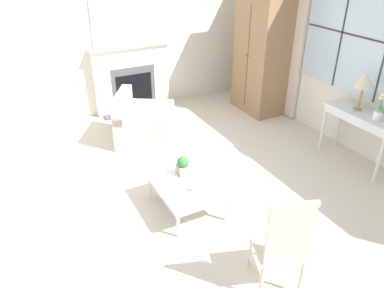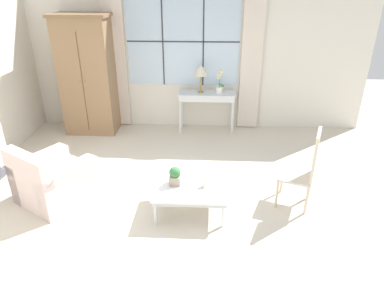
{
  "view_description": "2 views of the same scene",
  "coord_description": "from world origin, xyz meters",
  "px_view_note": "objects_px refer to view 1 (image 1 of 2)",
  "views": [
    {
      "loc": [
        3.63,
        -1.66,
        2.96
      ],
      "look_at": [
        0.14,
        0.16,
        0.79
      ],
      "focal_mm": 35.0,
      "sensor_mm": 36.0,
      "label": 1
    },
    {
      "loc": [
        0.53,
        -3.75,
        2.78
      ],
      "look_at": [
        0.33,
        0.05,
        0.96
      ],
      "focal_mm": 32.0,
      "sensor_mm": 36.0,
      "label": 2
    }
  ],
  "objects_px": {
    "coffee_table": "(186,186)",
    "pillar_candle": "(194,188)",
    "armoire": "(262,52)",
    "table_lamp": "(364,81)",
    "console_table": "(362,119)",
    "potted_plant_small": "(183,165)",
    "armchair_upholstered": "(144,125)",
    "side_chair_wooden": "(283,242)",
    "fireplace": "(132,74)",
    "potted_orchid": "(380,109)"
  },
  "relations": [
    {
      "from": "coffee_table",
      "to": "pillar_candle",
      "type": "height_order",
      "value": "pillar_candle"
    },
    {
      "from": "armoire",
      "to": "table_lamp",
      "type": "relative_size",
      "value": 4.16
    },
    {
      "from": "console_table",
      "to": "potted_plant_small",
      "type": "height_order",
      "value": "console_table"
    },
    {
      "from": "pillar_candle",
      "to": "armchair_upholstered",
      "type": "bearing_deg",
      "value": 175.28
    },
    {
      "from": "armchair_upholstered",
      "to": "pillar_candle",
      "type": "xyz_separation_m",
      "value": [
        2.08,
        -0.17,
        0.13
      ]
    },
    {
      "from": "armoire",
      "to": "console_table",
      "type": "distance_m",
      "value": 2.34
    },
    {
      "from": "pillar_candle",
      "to": "side_chair_wooden",
      "type": "bearing_deg",
      "value": 8.88
    },
    {
      "from": "fireplace",
      "to": "table_lamp",
      "type": "bearing_deg",
      "value": 34.77
    },
    {
      "from": "side_chair_wooden",
      "to": "pillar_candle",
      "type": "bearing_deg",
      "value": -171.12
    },
    {
      "from": "potted_orchid",
      "to": "armchair_upholstered",
      "type": "distance_m",
      "value": 3.48
    },
    {
      "from": "armoire",
      "to": "pillar_candle",
      "type": "distance_m",
      "value": 3.57
    },
    {
      "from": "fireplace",
      "to": "potted_plant_small",
      "type": "bearing_deg",
      "value": -7.86
    },
    {
      "from": "side_chair_wooden",
      "to": "coffee_table",
      "type": "bearing_deg",
      "value": -171.8
    },
    {
      "from": "fireplace",
      "to": "pillar_candle",
      "type": "bearing_deg",
      "value": -7.84
    },
    {
      "from": "fireplace",
      "to": "armchair_upholstered",
      "type": "xyz_separation_m",
      "value": [
        1.32,
        -0.3,
        -0.43
      ]
    },
    {
      "from": "table_lamp",
      "to": "armchair_upholstered",
      "type": "bearing_deg",
      "value": -127.24
    },
    {
      "from": "fireplace",
      "to": "side_chair_wooden",
      "type": "relative_size",
      "value": 1.89
    },
    {
      "from": "potted_orchid",
      "to": "pillar_candle",
      "type": "distance_m",
      "value": 2.75
    },
    {
      "from": "potted_orchid",
      "to": "potted_plant_small",
      "type": "bearing_deg",
      "value": -103.13
    },
    {
      "from": "armoire",
      "to": "potted_orchid",
      "type": "xyz_separation_m",
      "value": [
        2.54,
        0.06,
        -0.17
      ]
    },
    {
      "from": "fireplace",
      "to": "potted_orchid",
      "type": "relative_size",
      "value": 4.48
    },
    {
      "from": "armoire",
      "to": "console_table",
      "type": "xyz_separation_m",
      "value": [
        2.3,
        0.09,
        -0.43
      ]
    },
    {
      "from": "side_chair_wooden",
      "to": "coffee_table",
      "type": "height_order",
      "value": "side_chair_wooden"
    },
    {
      "from": "console_table",
      "to": "armchair_upholstered",
      "type": "distance_m",
      "value": 3.31
    },
    {
      "from": "potted_plant_small",
      "to": "pillar_candle",
      "type": "relative_size",
      "value": 2.29
    },
    {
      "from": "armoire",
      "to": "fireplace",
      "type": "bearing_deg",
      "value": -116.71
    },
    {
      "from": "table_lamp",
      "to": "armchair_upholstered",
      "type": "height_order",
      "value": "table_lamp"
    },
    {
      "from": "fireplace",
      "to": "coffee_table",
      "type": "height_order",
      "value": "fireplace"
    },
    {
      "from": "pillar_candle",
      "to": "console_table",
      "type": "bearing_deg",
      "value": 90.19
    },
    {
      "from": "armchair_upholstered",
      "to": "coffee_table",
      "type": "xyz_separation_m",
      "value": [
        1.9,
        -0.18,
        0.04
      ]
    },
    {
      "from": "side_chair_wooden",
      "to": "potted_plant_small",
      "type": "xyz_separation_m",
      "value": [
        -1.7,
        -0.15,
        -0.1
      ]
    },
    {
      "from": "armoire",
      "to": "potted_orchid",
      "type": "bearing_deg",
      "value": 1.29
    },
    {
      "from": "table_lamp",
      "to": "console_table",
      "type": "bearing_deg",
      "value": -5.16
    },
    {
      "from": "fireplace",
      "to": "coffee_table",
      "type": "xyz_separation_m",
      "value": [
        3.22,
        -0.48,
        -0.39
      ]
    },
    {
      "from": "console_table",
      "to": "armchair_upholstered",
      "type": "bearing_deg",
      "value": -129.04
    },
    {
      "from": "potted_orchid",
      "to": "coffee_table",
      "type": "distance_m",
      "value": 2.8
    },
    {
      "from": "potted_orchid",
      "to": "side_chair_wooden",
      "type": "height_order",
      "value": "potted_orchid"
    },
    {
      "from": "armchair_upholstered",
      "to": "side_chair_wooden",
      "type": "relative_size",
      "value": 1.06
    },
    {
      "from": "coffee_table",
      "to": "pillar_candle",
      "type": "relative_size",
      "value": 8.56
    },
    {
      "from": "armchair_upholstered",
      "to": "side_chair_wooden",
      "type": "distance_m",
      "value": 3.41
    },
    {
      "from": "potted_orchid",
      "to": "coffee_table",
      "type": "relative_size",
      "value": 0.49
    },
    {
      "from": "potted_orchid",
      "to": "fireplace",
      "type": "bearing_deg",
      "value": -148.51
    },
    {
      "from": "fireplace",
      "to": "potted_plant_small",
      "type": "xyz_separation_m",
      "value": [
        3.01,
        -0.42,
        -0.22
      ]
    },
    {
      "from": "armoire",
      "to": "pillar_candle",
      "type": "height_order",
      "value": "armoire"
    },
    {
      "from": "side_chair_wooden",
      "to": "console_table",
      "type": "bearing_deg",
      "value": 117.81
    },
    {
      "from": "armchair_upholstered",
      "to": "potted_orchid",
      "type": "bearing_deg",
      "value": 47.45
    },
    {
      "from": "armoire",
      "to": "armchair_upholstered",
      "type": "xyz_separation_m",
      "value": [
        0.23,
        -2.46,
        -0.85
      ]
    },
    {
      "from": "side_chair_wooden",
      "to": "coffee_table",
      "type": "distance_m",
      "value": 1.53
    },
    {
      "from": "table_lamp",
      "to": "pillar_candle",
      "type": "relative_size",
      "value": 4.96
    },
    {
      "from": "pillar_candle",
      "to": "potted_plant_small",
      "type": "bearing_deg",
      "value": 172.35
    }
  ]
}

